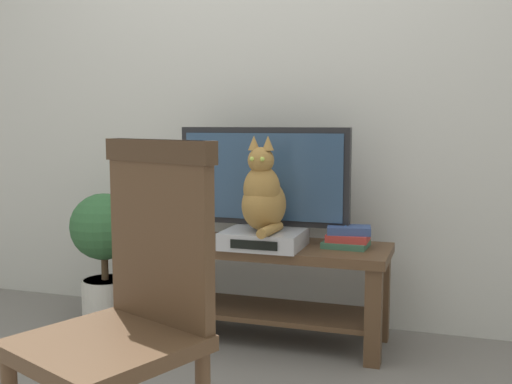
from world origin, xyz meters
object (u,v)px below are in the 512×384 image
Objects in this scene: tv_stand at (259,272)px; book_stack at (348,237)px; wooden_chair at (132,303)px; tv at (264,182)px; cat at (263,196)px; potted_plant at (104,247)px; media_box at (264,239)px.

book_stack reaches higher than tv_stand.
book_stack is at bearing 76.40° from wooden_chair.
tv is 0.18m from cat.
tv_stand is 1.80× the size of potted_plant.
media_box is (0.05, -0.08, 0.18)m from tv_stand.
media_box is 0.36× the size of wooden_chair.
media_box reaches higher than tv_stand.
tv reaches higher than potted_plant.
tv_stand is 1.23× the size of wooden_chair.
tv_stand is at bearing 120.57° from media_box.
tv_stand is 2.83× the size of cat.
potted_plant is at bearing -176.27° from book_stack.
tv_stand is 1.37m from wooden_chair.
media_box is 0.88m from potted_plant.
cat is at bearing -85.84° from media_box.
tv is 2.33× the size of media_box.
wooden_chair is (0.03, -1.24, -0.13)m from cat.
cat is at bearing -73.10° from tv.
tv_stand is 3.42× the size of media_box.
media_box is 0.20m from cat.
cat is 0.93m from potted_plant.
tv is 1.43m from wooden_chair.
potted_plant reaches higher than tv_stand.
tv is at bearing 108.17° from media_box.
tv_stand is 5.50× the size of book_stack.
potted_plant is (-0.87, 0.06, -0.30)m from cat.
book_stack is 1.25m from potted_plant.
book_stack is 0.33× the size of potted_plant.
media_box is 0.39m from book_stack.
cat is 1.25m from wooden_chair.
wooden_chair is 4.46× the size of book_stack.
media_box is at bearing -71.83° from tv.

